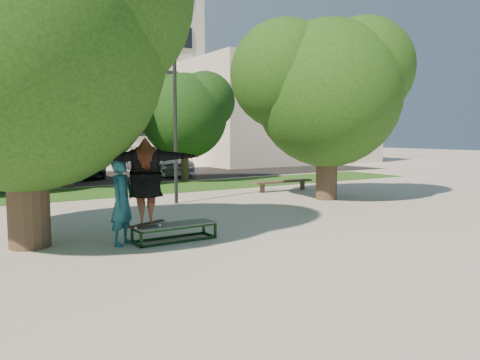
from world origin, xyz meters
TOP-DOWN VIEW (x-y plane):
  - ground at (0.00, 0.00)m, footprint 120.00×120.00m
  - grass_strip at (1.00, 9.50)m, footprint 30.00×4.00m
  - asphalt_strip at (0.00, 16.00)m, footprint 40.00×8.00m
  - tree_left at (-4.29, 1.09)m, footprint 6.96×5.95m
  - tree_right at (5.92, 3.08)m, footprint 6.24×5.33m
  - bg_tree_mid at (-1.08, 12.08)m, footprint 5.76×4.92m
  - bg_tree_right at (4.43, 11.57)m, footprint 5.04×4.31m
  - lamppost at (1.00, 5.00)m, footprint 0.25×0.15m
  - side_building at (18.00, 22.00)m, footprint 15.00×10.00m
  - grind_box at (-1.42, -0.09)m, footprint 1.80×0.60m
  - skater_rig at (-2.07, -0.09)m, footprint 2.30×1.37m
  - bystander at (-2.50, 0.15)m, footprint 0.81×0.78m
  - bench at (6.20, 5.79)m, footprint 2.83×0.41m
  - car_grey at (0.51, 16.41)m, footprint 2.36×4.81m
  - car_silver_b at (4.96, 15.88)m, footprint 2.70×5.71m

SIDE VIEW (x-z plane):
  - ground at x=0.00m, z-range 0.00..0.00m
  - asphalt_strip at x=0.00m, z-range 0.00..0.01m
  - grass_strip at x=1.00m, z-range 0.00..0.02m
  - grind_box at x=-1.42m, z-range 0.00..0.38m
  - bench at x=6.20m, z-range 0.15..0.58m
  - car_grey at x=0.51m, z-range 0.00..1.31m
  - car_silver_b at x=4.96m, z-range 0.00..1.61m
  - bystander at x=-2.50m, z-range 0.00..1.86m
  - skater_rig at x=-2.07m, z-range 0.41..2.31m
  - lamppost at x=1.00m, z-range 0.10..6.21m
  - bg_tree_right at x=4.43m, z-range 0.77..6.21m
  - side_building at x=18.00m, z-range 0.00..8.00m
  - bg_tree_mid at x=-1.08m, z-range 0.90..7.14m
  - tree_right at x=5.92m, z-range 0.84..7.35m
  - tree_left at x=-4.29m, z-range 0.86..7.98m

